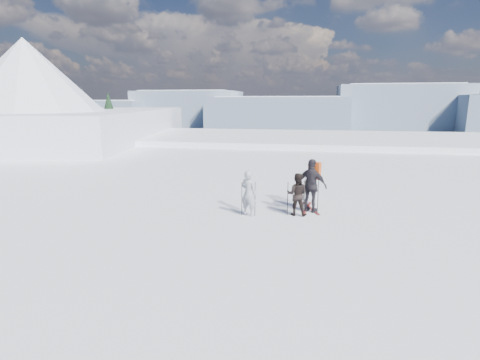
{
  "coord_description": "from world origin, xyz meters",
  "views": [
    {
      "loc": [
        0.54,
        -8.65,
        3.98
      ],
      "look_at": [
        -1.7,
        3.0,
        1.46
      ],
      "focal_mm": 28.0,
      "sensor_mm": 36.0,
      "label": 1
    }
  ],
  "objects_px": {
    "skier_pack": "(311,186)",
    "skier_dark": "(297,194)",
    "skier_grey": "(249,193)",
    "skis_loose": "(309,208)"
  },
  "relations": [
    {
      "from": "skis_loose",
      "to": "skier_dark",
      "type": "bearing_deg",
      "value": -115.39
    },
    {
      "from": "skier_grey",
      "to": "skier_dark",
      "type": "height_order",
      "value": "skier_grey"
    },
    {
      "from": "skier_grey",
      "to": "skis_loose",
      "type": "relative_size",
      "value": 0.96
    },
    {
      "from": "skier_grey",
      "to": "skier_pack",
      "type": "height_order",
      "value": "skier_pack"
    },
    {
      "from": "skier_grey",
      "to": "skis_loose",
      "type": "distance_m",
      "value": 2.58
    },
    {
      "from": "skier_grey",
      "to": "skis_loose",
      "type": "bearing_deg",
      "value": -126.0
    },
    {
      "from": "skier_dark",
      "to": "skier_pack",
      "type": "bearing_deg",
      "value": -131.67
    },
    {
      "from": "skier_dark",
      "to": "skis_loose",
      "type": "height_order",
      "value": "skier_dark"
    },
    {
      "from": "skier_grey",
      "to": "skier_pack",
      "type": "relative_size",
      "value": 0.83
    },
    {
      "from": "skier_pack",
      "to": "skier_dark",
      "type": "bearing_deg",
      "value": 65.2
    }
  ]
}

